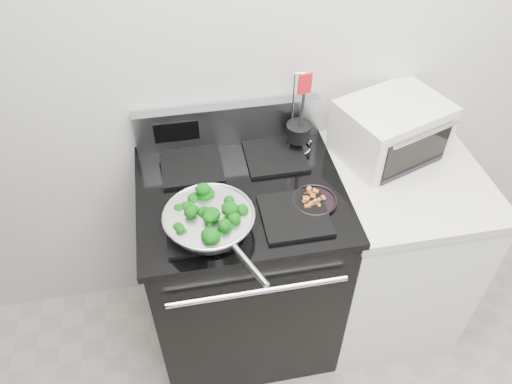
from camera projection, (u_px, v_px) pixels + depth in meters
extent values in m
cube|color=beige|center=(302.00, 44.00, 1.90)|extent=(4.00, 0.02, 2.70)
cube|color=black|center=(243.00, 269.00, 2.24)|extent=(0.76, 0.66, 0.92)
cube|color=black|center=(241.00, 193.00, 1.91)|extent=(0.79, 0.69, 0.03)
cube|color=#99999E|center=(228.00, 124.00, 2.05)|extent=(0.76, 0.05, 0.18)
cube|color=black|center=(201.00, 228.00, 1.75)|extent=(0.24, 0.24, 0.01)
cube|color=black|center=(295.00, 215.00, 1.79)|extent=(0.24, 0.24, 0.01)
cube|color=black|center=(192.00, 166.00, 1.99)|extent=(0.24, 0.24, 0.01)
cube|color=black|center=(275.00, 156.00, 2.03)|extent=(0.24, 0.24, 0.01)
cube|color=white|center=(387.00, 250.00, 2.34)|extent=(0.60, 0.66, 0.88)
cube|color=beige|center=(408.00, 178.00, 2.02)|extent=(0.62, 0.68, 0.04)
torus|color=silver|center=(209.00, 215.00, 1.70)|extent=(0.32, 0.32, 0.01)
cylinder|color=silver|center=(249.00, 264.00, 1.55)|extent=(0.10, 0.18, 0.02)
cylinder|color=black|center=(314.00, 201.00, 1.85)|extent=(0.17, 0.17, 0.01)
cylinder|color=black|center=(299.00, 132.00, 2.02)|extent=(0.10, 0.10, 0.07)
cylinder|color=black|center=(300.00, 115.00, 1.97)|extent=(0.01, 0.01, 0.21)
cube|color=red|center=(302.00, 82.00, 1.86)|extent=(0.05, 0.02, 0.09)
cube|color=beige|center=(391.00, 129.00, 2.03)|extent=(0.49, 0.42, 0.23)
cube|color=black|center=(405.00, 155.00, 1.93)|extent=(0.31, 0.12, 0.16)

